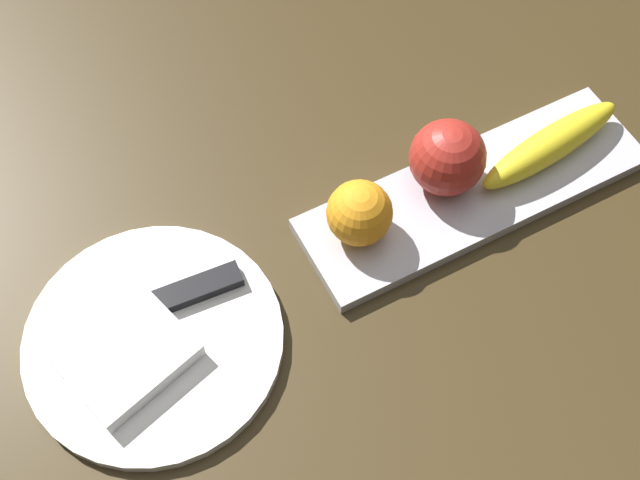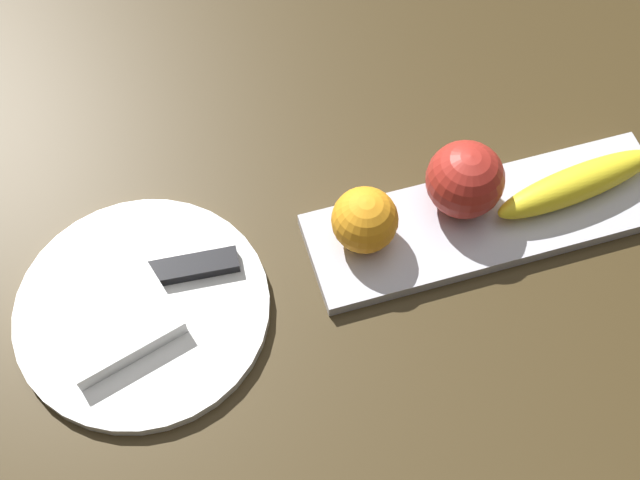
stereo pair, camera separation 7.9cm
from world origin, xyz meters
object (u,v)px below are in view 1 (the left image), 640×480
(banana, at_px, (553,147))
(orange_near_apple, at_px, (359,213))
(fruit_tray, at_px, (471,189))
(apple, at_px, (447,157))
(knife, at_px, (181,295))
(folded_napkin, at_px, (118,344))
(dinner_plate, at_px, (152,337))

(banana, distance_m, orange_near_apple, 0.23)
(fruit_tray, distance_m, banana, 0.10)
(apple, distance_m, knife, 0.30)
(fruit_tray, distance_m, knife, 0.32)
(orange_near_apple, relative_size, knife, 0.36)
(banana, bearing_deg, folded_napkin, -8.33)
(orange_near_apple, bearing_deg, knife, -4.43)
(orange_near_apple, height_order, knife, orange_near_apple)
(fruit_tray, height_order, banana, banana)
(fruit_tray, distance_m, folded_napkin, 0.39)
(fruit_tray, relative_size, folded_napkin, 3.33)
(dinner_plate, xyz_separation_m, knife, (-0.04, -0.02, 0.01))
(banana, bearing_deg, dinner_plate, -8.40)
(apple, xyz_separation_m, banana, (-0.12, 0.03, -0.02))
(knife, bearing_deg, apple, -175.86)
(apple, distance_m, orange_near_apple, 0.11)
(banana, relative_size, dinner_plate, 0.75)
(orange_near_apple, distance_m, knife, 0.19)
(apple, bearing_deg, orange_near_apple, 6.88)
(fruit_tray, xyz_separation_m, knife, (0.32, -0.02, 0.01))
(fruit_tray, relative_size, orange_near_apple, 5.73)
(fruit_tray, relative_size, knife, 2.09)
(fruit_tray, xyz_separation_m, apple, (0.02, -0.02, 0.05))
(knife, bearing_deg, banana, -179.85)
(folded_napkin, xyz_separation_m, knife, (-0.07, -0.02, -0.00))
(banana, height_order, orange_near_apple, orange_near_apple)
(folded_napkin, bearing_deg, orange_near_apple, -178.32)
(orange_near_apple, bearing_deg, fruit_tray, 176.73)
(orange_near_apple, xyz_separation_m, knife, (0.19, -0.01, -0.03))
(orange_near_apple, bearing_deg, dinner_plate, 1.91)
(knife, bearing_deg, dinner_plate, 32.74)
(fruit_tray, relative_size, banana, 2.05)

